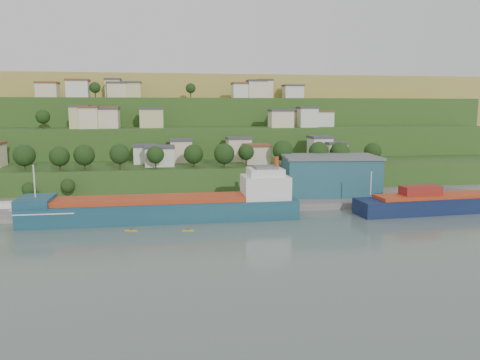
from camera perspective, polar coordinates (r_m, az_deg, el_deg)
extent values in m
plane|color=#495951|center=(120.35, -5.49, -5.89)|extent=(500.00, 500.00, 0.00)
cube|color=slate|center=(149.91, 1.44, -2.92)|extent=(220.00, 26.00, 4.00)
cube|color=#284719|center=(175.04, -6.73, -1.28)|extent=(260.00, 32.00, 20.00)
cube|color=#284719|center=(204.62, -7.12, 0.17)|extent=(280.00, 32.00, 44.00)
cube|color=#284719|center=(234.32, -7.41, 1.25)|extent=(300.00, 32.00, 70.00)
cube|color=olive|center=(307.81, -7.88, 3.03)|extent=(360.00, 120.00, 96.00)
cube|color=silver|center=(177.56, -11.51, 3.00)|extent=(7.87, 8.91, 6.13)
cube|color=#3F3F44|center=(177.25, -11.54, 4.13)|extent=(8.47, 9.51, 0.90)
cube|color=silver|center=(168.33, -9.76, 2.78)|extent=(10.00, 8.59, 6.32)
cube|color=#3F3F44|center=(168.00, -9.79, 4.00)|extent=(10.60, 9.19, 0.90)
cube|color=beige|center=(178.71, -7.21, 3.45)|extent=(7.98, 7.84, 8.00)
cube|color=#3F3F44|center=(178.36, -7.23, 4.87)|extent=(8.58, 8.44, 0.90)
cube|color=beige|center=(180.83, -0.14, 3.65)|extent=(8.92, 7.21, 8.47)
cube|color=#3F3F44|center=(180.48, -0.14, 5.13)|extent=(9.52, 7.81, 0.90)
cube|color=beige|center=(173.07, 2.05, 3.07)|extent=(8.56, 8.77, 6.37)
cube|color=brown|center=(172.75, 2.05, 4.27)|extent=(9.16, 9.37, 0.90)
cube|color=silver|center=(185.85, 9.69, 3.70)|extent=(7.72, 8.96, 8.71)
cube|color=#3F3F44|center=(185.50, 9.73, 5.18)|extent=(8.32, 9.56, 0.90)
cube|color=#C7C381|center=(182.98, 11.53, 3.26)|extent=(7.51, 7.39, 6.69)
cube|color=#3F3F44|center=(182.66, 11.56, 4.44)|extent=(8.11, 7.99, 0.90)
cube|color=#C7C381|center=(204.25, -18.90, 7.17)|extent=(7.34, 8.80, 8.66)
cube|color=#3F3F44|center=(204.22, -18.97, 8.51)|extent=(7.94, 9.40, 0.90)
cube|color=beige|center=(204.29, -18.66, 6.87)|extent=(9.24, 7.82, 6.46)
cube|color=#3F3F44|center=(204.23, -18.71, 7.91)|extent=(9.84, 8.42, 0.90)
cube|color=beige|center=(202.73, -17.85, 7.16)|extent=(7.20, 8.73, 8.32)
cube|color=brown|center=(202.68, -17.91, 8.47)|extent=(7.80, 9.33, 0.90)
cube|color=beige|center=(206.39, -15.82, 7.25)|extent=(9.38, 8.68, 8.11)
cube|color=brown|center=(206.34, -15.87, 8.50)|extent=(9.98, 9.28, 0.90)
cube|color=beige|center=(204.08, -15.84, 7.17)|extent=(9.06, 7.95, 7.67)
cube|color=#3F3F44|center=(204.03, -15.89, 8.37)|extent=(9.66, 8.55, 0.90)
cube|color=#C7C381|center=(204.25, -10.72, 7.35)|extent=(9.77, 7.07, 7.65)
cube|color=#3F3F44|center=(204.20, -10.76, 8.55)|extent=(10.37, 7.67, 0.90)
cube|color=beige|center=(203.73, 5.00, 7.36)|extent=(9.68, 7.79, 6.92)
cube|color=#3F3F44|center=(203.67, 5.01, 8.46)|extent=(10.28, 8.39, 0.90)
cube|color=#C7C381|center=(213.80, 5.47, 7.37)|extent=(8.11, 8.85, 6.58)
cube|color=brown|center=(213.75, 5.48, 8.37)|extent=(8.71, 9.45, 0.90)
cube|color=silver|center=(208.76, 8.20, 7.49)|extent=(7.86, 7.03, 8.08)
cube|color=#3F3F44|center=(208.71, 8.23, 8.73)|extent=(8.46, 7.63, 0.90)
cube|color=silver|center=(216.70, 9.85, 7.29)|extent=(9.79, 7.43, 6.47)
cube|color=brown|center=(216.64, 9.88, 8.26)|extent=(10.39, 8.03, 0.90)
cube|color=beige|center=(239.44, -22.41, 10.01)|extent=(9.42, 7.83, 6.55)
cube|color=brown|center=(239.60, -22.46, 10.90)|extent=(10.02, 8.43, 0.90)
cube|color=silver|center=(230.60, -19.13, 10.38)|extent=(9.71, 7.84, 7.51)
cube|color=brown|center=(230.79, -19.19, 11.42)|extent=(10.31, 8.44, 0.90)
cube|color=#C7C381|center=(238.83, -15.20, 10.61)|extent=(7.11, 7.95, 8.59)
cube|color=#3F3F44|center=(239.05, -15.24, 11.75)|extent=(7.71, 8.55, 0.90)
cube|color=beige|center=(235.02, -14.72, 10.45)|extent=(8.90, 7.62, 6.78)
cube|color=#3F3F44|center=(235.18, -14.76, 11.38)|extent=(9.50, 8.22, 0.90)
cube|color=#C7C381|center=(235.93, -13.09, 10.53)|extent=(9.04, 7.48, 7.08)
cube|color=#3F3F44|center=(236.10, -13.13, 11.50)|extent=(9.64, 8.08, 0.90)
cube|color=silver|center=(231.51, 0.03, 10.75)|extent=(7.66, 7.53, 6.68)
cube|color=brown|center=(231.67, 0.03, 11.68)|extent=(8.26, 8.13, 0.90)
cube|color=beige|center=(232.09, 2.04, 10.90)|extent=(8.74, 7.58, 7.99)
cube|color=#3F3F44|center=(232.30, 2.04, 11.99)|extent=(9.34, 8.18, 0.90)
cube|color=beige|center=(242.84, 2.96, 10.90)|extent=(7.57, 8.46, 8.88)
cube|color=#3F3F44|center=(243.07, 2.96, 12.05)|extent=(8.17, 9.06, 0.90)
cube|color=silver|center=(247.07, 6.46, 10.53)|extent=(9.75, 7.58, 6.35)
cube|color=#3F3F44|center=(247.21, 6.48, 11.37)|extent=(10.35, 8.18, 0.90)
cylinder|color=#382619|center=(168.62, -24.74, 1.56)|extent=(0.50, 0.50, 3.11)
sphere|color=black|center=(168.27, -24.81, 2.74)|extent=(7.06, 7.06, 7.06)
cylinder|color=#382619|center=(164.38, -21.09, 1.58)|extent=(0.50, 0.50, 2.93)
sphere|color=black|center=(164.03, -21.15, 2.70)|extent=(6.49, 6.49, 6.49)
cylinder|color=#382619|center=(163.49, -18.39, 1.71)|extent=(0.50, 0.50, 3.07)
sphere|color=black|center=(163.13, -18.45, 2.91)|extent=(6.92, 6.92, 6.92)
cylinder|color=#382619|center=(160.76, -14.41, 1.84)|extent=(0.50, 0.50, 3.45)
sphere|color=black|center=(160.39, -14.46, 3.10)|extent=(6.65, 6.65, 6.65)
cylinder|color=#382619|center=(160.65, -10.24, 1.92)|extent=(0.50, 0.50, 3.18)
sphere|color=black|center=(160.31, -10.27, 3.06)|extent=(5.88, 5.88, 5.88)
cylinder|color=#382619|center=(163.25, -5.67, 2.05)|extent=(0.50, 0.50, 2.74)
sphere|color=black|center=(162.91, -5.69, 3.17)|extent=(6.77, 6.77, 6.77)
cylinder|color=#382619|center=(160.71, -1.93, 2.00)|extent=(0.50, 0.50, 2.89)
sphere|color=black|center=(160.35, -1.94, 3.22)|extent=(7.15, 7.15, 7.15)
cylinder|color=#382619|center=(164.63, 0.75, 2.28)|extent=(0.50, 0.50, 3.50)
sphere|color=black|center=(164.29, 0.75, 3.42)|extent=(5.60, 5.60, 5.60)
cylinder|color=#382619|center=(165.43, 5.21, 2.30)|extent=(0.50, 0.50, 3.63)
sphere|color=black|center=(165.05, 5.23, 3.60)|extent=(7.17, 7.17, 7.17)
cylinder|color=#382619|center=(168.67, 9.54, 2.25)|extent=(0.50, 0.50, 3.13)
sphere|color=black|center=(168.31, 9.57, 3.44)|extent=(7.08, 7.08, 7.08)
cylinder|color=#382619|center=(170.99, 12.02, 2.24)|extent=(0.50, 0.50, 2.99)
sphere|color=black|center=(170.65, 12.05, 3.37)|extent=(6.89, 6.89, 6.89)
cylinder|color=#382619|center=(179.28, 15.84, 2.37)|extent=(0.50, 0.50, 2.83)
sphere|color=black|center=(178.97, 15.88, 3.38)|extent=(6.40, 6.40, 6.40)
cylinder|color=#382619|center=(206.39, -22.85, 6.23)|extent=(0.50, 0.50, 3.34)
sphere|color=black|center=(206.31, -22.90, 7.12)|extent=(5.61, 5.61, 5.61)
cylinder|color=#382619|center=(227.49, -17.23, 9.96)|extent=(0.50, 0.50, 3.23)
sphere|color=black|center=(227.60, -17.26, 10.71)|extent=(5.04, 5.04, 5.04)
cylinder|color=#382619|center=(232.69, -6.02, 10.30)|extent=(0.50, 0.50, 3.54)
sphere|color=black|center=(232.79, -6.04, 11.06)|extent=(4.85, 4.85, 4.85)
cylinder|color=#382619|center=(209.18, -18.35, 6.54)|extent=(0.50, 0.50, 3.64)
sphere|color=black|center=(209.11, -18.40, 7.47)|extent=(5.81, 5.81, 5.81)
cube|color=#14374E|center=(129.86, -9.35, -4.15)|extent=(73.96, 11.87, 7.39)
cube|color=#AC3617|center=(129.00, -10.34, -2.30)|extent=(54.95, 9.69, 1.27)
cube|color=#14374E|center=(133.14, -23.65, -2.37)|extent=(8.49, 11.65, 2.11)
cube|color=silver|center=(131.51, 3.09, -0.84)|extent=(12.71, 10.60, 6.34)
cube|color=silver|center=(130.87, 3.10, 0.99)|extent=(9.53, 8.48, 2.11)
cube|color=#595B5E|center=(130.69, 3.11, 1.58)|extent=(6.36, 6.36, 0.63)
cylinder|color=#AC3617|center=(131.25, 4.47, 2.16)|extent=(1.27, 1.27, 3.17)
cylinder|color=silver|center=(132.28, -23.79, -0.13)|extent=(0.38, 0.38, 8.45)
cube|color=silver|center=(132.82, -22.26, -3.34)|extent=(14.83, 11.98, 0.26)
cube|color=#0C1438|center=(152.08, 24.18, -3.05)|extent=(58.35, 12.66, 6.37)
cube|color=#AC3617|center=(150.37, 23.65, -1.72)|extent=(42.84, 10.12, 0.97)
cylinder|color=silver|center=(138.49, 15.68, -0.36)|extent=(0.32, 0.32, 6.76)
cube|color=maroon|center=(146.04, 21.14, -1.17)|extent=(11.82, 5.42, 2.51)
cube|color=#205462|center=(158.33, 10.89, 0.49)|extent=(31.82, 21.23, 12.00)
cube|color=#595B5E|center=(157.56, 10.96, 2.79)|extent=(32.92, 22.33, 0.80)
cube|color=white|center=(150.21, -26.80, -2.87)|extent=(5.71, 2.59, 2.62)
cube|color=silver|center=(145.62, -25.50, -3.48)|extent=(4.54, 2.11, 0.88)
cube|color=orange|center=(120.32, -13.12, -6.02)|extent=(3.27, 1.49, 0.24)
sphere|color=#3F3F44|center=(120.22, -13.13, -5.84)|extent=(0.57, 0.57, 0.57)
cube|color=gold|center=(118.06, -6.38, -6.13)|extent=(2.99, 0.56, 0.22)
sphere|color=#3F3F44|center=(117.97, -6.38, -5.96)|extent=(0.52, 0.52, 0.52)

